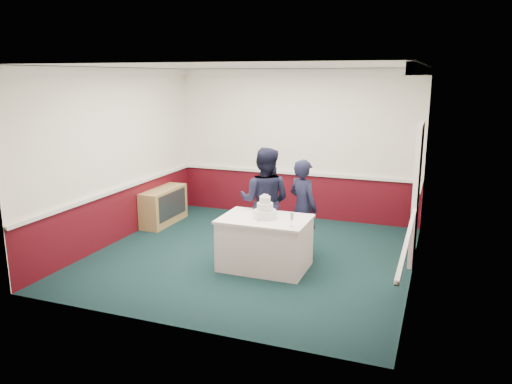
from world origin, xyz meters
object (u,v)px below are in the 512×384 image
(champagne_flute, at_px, (292,217))
(cake_knife, at_px, (258,221))
(sideboard, at_px, (164,206))
(wedding_cake, at_px, (265,211))
(person_man, at_px, (265,201))
(person_woman, at_px, (303,208))
(cake_table, at_px, (265,243))

(champagne_flute, bearing_deg, cake_knife, 171.42)
(sideboard, distance_m, wedding_cake, 3.10)
(cake_knife, height_order, champagne_flute, champagne_flute)
(person_man, bearing_deg, person_woman, -169.22)
(person_woman, bearing_deg, sideboard, 17.25)
(wedding_cake, height_order, champagne_flute, wedding_cake)
(person_man, xyz_separation_m, person_woman, (0.60, 0.16, -0.09))
(cake_table, xyz_separation_m, champagne_flute, (0.50, -0.28, 0.53))
(cake_knife, bearing_deg, person_woman, 53.13)
(cake_table, xyz_separation_m, wedding_cake, (0.00, 0.00, 0.50))
(champagne_flute, height_order, person_man, person_man)
(sideboard, bearing_deg, cake_table, -29.48)
(sideboard, height_order, cake_knife, cake_knife)
(person_man, relative_size, person_woman, 1.11)
(cake_knife, xyz_separation_m, champagne_flute, (0.53, -0.08, 0.14))
(champagne_flute, bearing_deg, person_man, 129.09)
(cake_table, height_order, person_man, person_man)
(cake_table, distance_m, person_man, 0.80)
(champagne_flute, relative_size, person_woman, 0.13)
(cake_knife, xyz_separation_m, person_woman, (0.40, 0.97, -0.00))
(cake_table, distance_m, wedding_cake, 0.50)
(sideboard, bearing_deg, champagne_flute, -29.45)
(wedding_cake, relative_size, person_woman, 0.23)
(wedding_cake, distance_m, champagne_flute, 0.57)
(sideboard, height_order, wedding_cake, wedding_cake)
(cake_table, relative_size, person_man, 0.75)
(sideboard, distance_m, person_woman, 3.15)
(cake_knife, relative_size, champagne_flute, 1.07)
(champagne_flute, bearing_deg, cake_table, 150.75)
(cake_table, xyz_separation_m, person_woman, (0.37, 0.77, 0.39))
(wedding_cake, bearing_deg, person_man, 110.00)
(person_man, height_order, person_woman, person_man)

